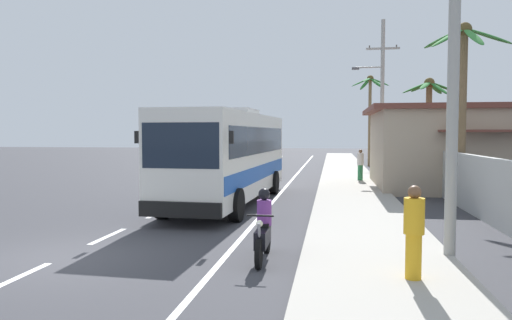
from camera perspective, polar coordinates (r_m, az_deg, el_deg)
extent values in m
plane|color=#3A3A3F|center=(11.56, -22.12, -10.69)|extent=(160.00, 160.00, 0.00)
cube|color=#A8A399|center=(19.80, 11.67, -4.62)|extent=(3.20, 90.00, 0.14)
cube|color=white|center=(10.41, -26.23, -12.30)|extent=(0.16, 2.00, 0.01)
cube|color=white|center=(13.53, -17.04, -8.57)|extent=(0.16, 2.00, 0.01)
cube|color=white|center=(16.90, -11.48, -6.17)|extent=(0.16, 2.00, 0.01)
cube|color=white|center=(20.38, -7.83, -4.55)|extent=(0.16, 2.00, 0.01)
cube|color=white|center=(23.94, -5.26, -3.39)|extent=(0.16, 2.00, 0.01)
cube|color=white|center=(27.53, -3.36, -2.53)|extent=(0.16, 2.00, 0.01)
cube|color=white|center=(31.16, -1.91, -1.87)|extent=(0.16, 2.00, 0.01)
cube|color=white|center=(34.81, -0.76, -1.34)|extent=(0.16, 2.00, 0.01)
cube|color=white|center=(38.46, 0.18, -0.91)|extent=(0.16, 2.00, 0.01)
cube|color=white|center=(42.13, 0.95, -0.56)|extent=(0.16, 2.00, 0.01)
cube|color=white|center=(45.81, 1.59, -0.27)|extent=(0.16, 2.00, 0.01)
cube|color=white|center=(49.49, 2.14, -0.01)|extent=(0.16, 2.00, 0.01)
cube|color=white|center=(53.18, 2.62, 0.20)|extent=(0.16, 2.00, 0.01)
cube|color=white|center=(56.87, 3.03, 0.39)|extent=(0.16, 2.00, 0.01)
cube|color=white|center=(24.86, 3.56, -3.14)|extent=(0.14, 70.00, 0.01)
cube|color=#B2B2AD|center=(24.14, 20.29, -1.15)|extent=(0.24, 60.00, 1.99)
cube|color=silver|center=(18.80, -3.13, 0.71)|extent=(2.98, 10.91, 3.07)
cube|color=#192333|center=(18.98, -2.98, 2.35)|extent=(2.97, 10.05, 0.98)
cube|color=#192333|center=(13.68, -8.89, 1.70)|extent=(2.27, 0.21, 1.29)
cube|color=blue|center=(18.85, -3.13, -1.39)|extent=(3.01, 10.70, 0.55)
cube|color=black|center=(13.75, -8.96, -5.81)|extent=(2.42, 0.28, 0.44)
cube|color=#B7B7B7|center=(20.12, -2.16, 5.64)|extent=(1.47, 2.44, 0.28)
cube|color=black|center=(13.44, -2.92, 2.69)|extent=(0.12, 0.09, 0.36)
cube|color=black|center=(14.42, -13.88, 2.63)|extent=(0.12, 0.09, 0.36)
cylinder|color=black|center=(14.99, -2.33, -5.30)|extent=(0.37, 1.05, 1.04)
cylinder|color=black|center=(15.74, -10.94, -4.95)|extent=(0.37, 1.05, 1.04)
cylinder|color=black|center=(21.82, 2.14, -2.65)|extent=(0.37, 1.05, 1.04)
cylinder|color=black|center=(22.34, -4.00, -2.52)|extent=(0.37, 1.05, 1.04)
cylinder|color=black|center=(9.88, 0.33, -11.03)|extent=(0.11, 0.60, 0.60)
cylinder|color=black|center=(11.19, 1.28, -9.34)|extent=(0.13, 0.60, 0.60)
cube|color=black|center=(10.44, 0.80, -9.02)|extent=(0.26, 1.10, 0.36)
cube|color=black|center=(10.69, 1.01, -7.64)|extent=(0.25, 0.60, 0.12)
cylinder|color=gray|center=(9.92, 0.42, -9.19)|extent=(0.06, 0.32, 0.67)
cylinder|color=black|center=(9.94, 0.50, -6.59)|extent=(0.56, 0.05, 0.04)
sphere|color=#EAEACC|center=(9.84, 0.41, -7.51)|extent=(0.14, 0.14, 0.14)
cylinder|color=#75388E|center=(10.59, 0.98, -6.23)|extent=(0.32, 0.32, 0.55)
sphere|color=black|center=(10.53, 0.98, -4.05)|extent=(0.26, 0.26, 0.26)
cylinder|color=gold|center=(9.16, 18.07, -10.75)|extent=(0.28, 0.28, 0.81)
cylinder|color=gold|center=(9.02, 18.14, -6.29)|extent=(0.36, 0.36, 0.64)
sphere|color=brown|center=(8.96, 18.19, -3.61)|extent=(0.23, 0.23, 0.23)
cylinder|color=#2D7A47|center=(27.38, 12.19, -1.46)|extent=(0.28, 0.28, 0.84)
cylinder|color=beige|center=(27.33, 12.21, 0.11)|extent=(0.36, 0.36, 0.67)
sphere|color=brown|center=(27.31, 12.22, 1.01)|extent=(0.21, 0.21, 0.21)
cylinder|color=#9E9E99|center=(11.06, 22.25, 9.56)|extent=(0.24, 0.24, 8.00)
cylinder|color=#9E9E99|center=(30.74, 14.65, 6.94)|extent=(0.24, 0.24, 9.63)
cube|color=#9E9E99|center=(31.10, 14.73, 12.59)|extent=(2.00, 0.12, 0.12)
cylinder|color=#4C4742|center=(31.05, 13.23, 12.85)|extent=(0.08, 0.08, 0.16)
cylinder|color=#4C4742|center=(31.21, 16.23, 12.76)|extent=(0.08, 0.08, 0.16)
cylinder|color=#9E9E99|center=(30.86, 13.18, 10.59)|extent=(1.62, 0.09, 0.09)
cube|color=#4C4C51|center=(30.81, 11.65, 10.51)|extent=(0.44, 0.24, 0.14)
cylinder|color=brown|center=(20.50, 23.16, 4.61)|extent=(0.28, 0.28, 6.67)
ellipsoid|color=#3D893D|center=(20.91, 25.74, 13.03)|extent=(1.79, 0.65, 0.81)
ellipsoid|color=#3D893D|center=(21.66, 23.13, 12.71)|extent=(0.63, 1.78, 0.83)
ellipsoid|color=#3D893D|center=(21.30, 21.23, 13.19)|extent=(1.54, 1.52, 0.63)
ellipsoid|color=#3D893D|center=(20.23, 21.73, 13.28)|extent=(1.62, 1.23, 0.94)
ellipsoid|color=#3D893D|center=(20.09, 24.25, 13.15)|extent=(0.61, 1.69, 1.04)
sphere|color=brown|center=(20.88, 23.36, 13.93)|extent=(0.56, 0.56, 0.56)
cylinder|color=brown|center=(28.20, 19.65, 2.95)|extent=(0.32, 0.32, 5.44)
ellipsoid|color=#28702D|center=(28.50, 21.18, 8.02)|extent=(1.53, 0.46, 0.69)
ellipsoid|color=#28702D|center=(28.97, 20.38, 7.96)|extent=(1.19, 1.43, 0.68)
ellipsoid|color=#28702D|center=(28.90, 18.77, 8.16)|extent=(1.07, 1.53, 0.53)
ellipsoid|color=#28702D|center=(28.11, 18.32, 8.12)|extent=(1.53, 0.53, 0.72)
ellipsoid|color=#28702D|center=(27.60, 19.32, 8.29)|extent=(1.01, 1.52, 0.62)
ellipsoid|color=#28702D|center=(27.84, 20.76, 7.92)|extent=(1.12, 1.35, 0.91)
sphere|color=brown|center=(28.33, 19.76, 8.57)|extent=(0.56, 0.56, 0.56)
cylinder|color=brown|center=(41.22, 13.26, 4.27)|extent=(0.26, 0.26, 7.20)
ellipsoid|color=#28702D|center=(41.65, 14.37, 8.92)|extent=(1.65, 0.67, 0.73)
ellipsoid|color=#28702D|center=(42.06, 13.94, 8.84)|extent=(1.31, 1.46, 0.76)
ellipsoid|color=#28702D|center=(42.03, 12.75, 8.73)|extent=(1.07, 1.50, 0.94)
ellipsoid|color=#28702D|center=(41.24, 12.27, 8.95)|extent=(1.63, 0.64, 0.79)
ellipsoid|color=#28702D|center=(40.67, 12.96, 9.21)|extent=(0.96, 1.68, 0.54)
ellipsoid|color=#28702D|center=(40.85, 13.97, 8.89)|extent=(1.16, 1.47, 0.93)
sphere|color=brown|center=(41.46, 13.32, 9.32)|extent=(0.56, 0.56, 0.56)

